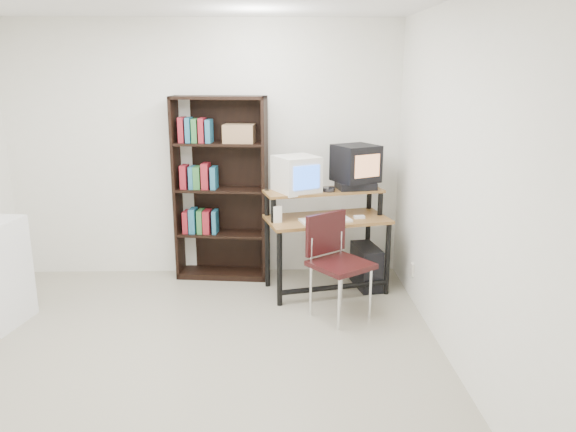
{
  "coord_description": "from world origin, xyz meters",
  "views": [
    {
      "loc": [
        0.69,
        -3.75,
        2.11
      ],
      "look_at": [
        0.83,
        1.1,
        0.84
      ],
      "focal_mm": 35.0,
      "sensor_mm": 36.0,
      "label": 1
    }
  ],
  "objects_px": {
    "school_chair": "(335,254)",
    "computer_desk": "(326,223)",
    "pc_tower": "(366,266)",
    "bookshelf": "(221,187)",
    "crt_monitor": "(297,174)",
    "crt_tv": "(356,163)"
  },
  "relations": [
    {
      "from": "pc_tower",
      "to": "bookshelf",
      "type": "distance_m",
      "value": 1.67
    },
    {
      "from": "school_chair",
      "to": "bookshelf",
      "type": "height_order",
      "value": "bookshelf"
    },
    {
      "from": "bookshelf",
      "to": "crt_monitor",
      "type": "bearing_deg",
      "value": -19.68
    },
    {
      "from": "computer_desk",
      "to": "crt_tv",
      "type": "xyz_separation_m",
      "value": [
        0.29,
        0.18,
        0.55
      ]
    },
    {
      "from": "computer_desk",
      "to": "pc_tower",
      "type": "bearing_deg",
      "value": -4.75
    },
    {
      "from": "school_chair",
      "to": "crt_monitor",
      "type": "bearing_deg",
      "value": 80.01
    },
    {
      "from": "computer_desk",
      "to": "pc_tower",
      "type": "height_order",
      "value": "computer_desk"
    },
    {
      "from": "pc_tower",
      "to": "bookshelf",
      "type": "relative_size",
      "value": 0.24
    },
    {
      "from": "crt_monitor",
      "to": "crt_tv",
      "type": "relative_size",
      "value": 0.99
    },
    {
      "from": "computer_desk",
      "to": "crt_tv",
      "type": "relative_size",
      "value": 2.49
    },
    {
      "from": "computer_desk",
      "to": "crt_tv",
      "type": "distance_m",
      "value": 0.65
    },
    {
      "from": "computer_desk",
      "to": "crt_tv",
      "type": "bearing_deg",
      "value": 18.42
    },
    {
      "from": "school_chair",
      "to": "crt_tv",
      "type": "bearing_deg",
      "value": 34.71
    },
    {
      "from": "school_chair",
      "to": "computer_desk",
      "type": "bearing_deg",
      "value": 56.49
    },
    {
      "from": "computer_desk",
      "to": "school_chair",
      "type": "relative_size",
      "value": 1.38
    },
    {
      "from": "computer_desk",
      "to": "pc_tower",
      "type": "xyz_separation_m",
      "value": [
        0.41,
        0.06,
        -0.47
      ]
    },
    {
      "from": "crt_monitor",
      "to": "school_chair",
      "type": "bearing_deg",
      "value": -91.83
    },
    {
      "from": "computer_desk",
      "to": "school_chair",
      "type": "bearing_deg",
      "value": -101.04
    },
    {
      "from": "pc_tower",
      "to": "bookshelf",
      "type": "bearing_deg",
      "value": 156.02
    },
    {
      "from": "crt_tv",
      "to": "bookshelf",
      "type": "relative_size",
      "value": 0.27
    },
    {
      "from": "crt_monitor",
      "to": "crt_tv",
      "type": "height_order",
      "value": "crt_tv"
    },
    {
      "from": "crt_monitor",
      "to": "bookshelf",
      "type": "relative_size",
      "value": 0.27
    }
  ]
}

